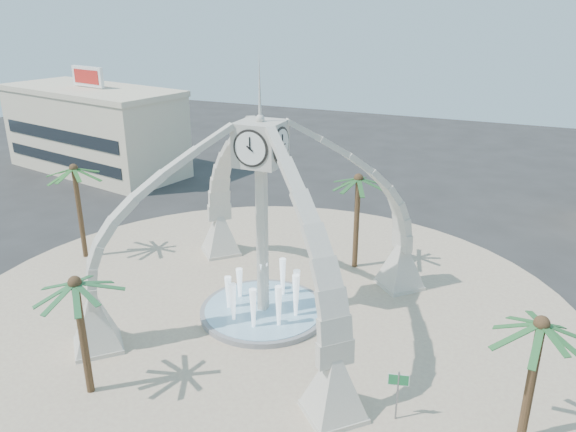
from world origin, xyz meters
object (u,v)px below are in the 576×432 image
at_px(clock_tower, 262,219).
at_px(palm_east, 541,326).
at_px(street_sign, 398,386).
at_px(fountain, 264,310).
at_px(palm_west, 74,170).
at_px(palm_north, 358,180).
at_px(palm_south, 75,285).

relative_size(clock_tower, palm_east, 2.61).
bearing_deg(street_sign, clock_tower, 134.39).
height_order(fountain, street_sign, fountain).
bearing_deg(street_sign, fountain, 134.39).
height_order(clock_tower, palm_west, clock_tower).
distance_m(fountain, palm_north, 11.45).
distance_m(palm_east, palm_west, 32.71).
relative_size(palm_west, palm_north, 1.02).
height_order(palm_west, street_sign, palm_west).
distance_m(clock_tower, palm_south, 11.37).
bearing_deg(palm_south, palm_north, 67.03).
xyz_separation_m(palm_north, palm_south, (-8.11, -19.13, -0.69)).
height_order(clock_tower, palm_east, clock_tower).
relative_size(clock_tower, palm_south, 2.57).
bearing_deg(palm_north, palm_east, -49.55).
bearing_deg(palm_north, palm_west, -161.71).
xyz_separation_m(fountain, palm_south, (-4.78, -10.31, 5.82)).
bearing_deg(palm_west, palm_south, -47.36).
height_order(palm_east, palm_west, palm_west).
xyz_separation_m(palm_west, palm_south, (11.61, -12.61, -0.90)).
bearing_deg(clock_tower, palm_north, 69.35).
xyz_separation_m(fountain, palm_west, (-16.39, 2.30, 6.72)).
bearing_deg(palm_west, palm_north, 18.29).
height_order(clock_tower, palm_north, clock_tower).
distance_m(palm_north, street_sign, 17.14).
bearing_deg(clock_tower, palm_south, -114.89).
relative_size(palm_south, street_sign, 2.59).
relative_size(palm_east, street_sign, 2.55).
height_order(fountain, palm_south, palm_south).
distance_m(clock_tower, palm_east, 16.30).
distance_m(clock_tower, street_sign, 12.56).
bearing_deg(palm_east, palm_south, -166.16).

